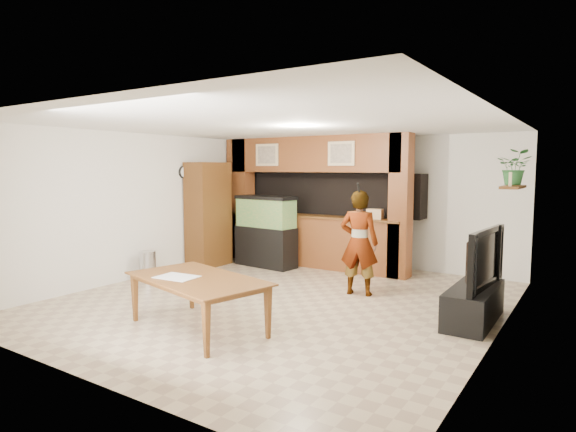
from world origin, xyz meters
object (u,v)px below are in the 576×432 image
Objects in this scene: television at (475,258)px; person at (359,243)px; aquarium at (266,232)px; pantry_cabinet at (208,214)px; dining_table at (195,304)px.

person is (-1.82, 0.44, -0.02)m from television.
pantry_cabinet is at bearing -145.51° from aquarium.
pantry_cabinet reaches higher than television.
pantry_cabinet reaches higher than aquarium.
pantry_cabinet reaches higher than person.
pantry_cabinet is 1.47× the size of aquarium.
aquarium is at bearing 28.58° from pantry_cabinet.
pantry_cabinet is 1.23m from aquarium.
television is at bearing 52.10° from dining_table.
pantry_cabinet reaches higher than dining_table.
person is 0.89× the size of dining_table.
television is (5.35, -0.86, -0.20)m from pantry_cabinet.
dining_table is at bearing -49.90° from pantry_cabinet.
aquarium reaches higher than television.
person is (2.50, -0.99, 0.13)m from aquarium.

